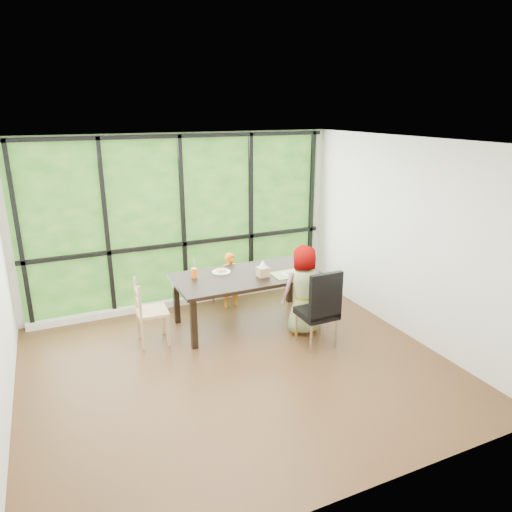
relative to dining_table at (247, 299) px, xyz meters
name	(u,v)px	position (x,y,z in m)	size (l,w,h in m)	color
ground	(237,366)	(-0.60, -1.10, -0.38)	(5.00, 5.00, 0.00)	black
back_wall	(182,221)	(-0.60, 1.15, 0.98)	(5.00, 5.00, 0.00)	silver
foliage_backdrop	(183,222)	(-0.60, 1.13, 0.98)	(4.80, 0.02, 2.65)	#1A4813
window_mullions	(183,222)	(-0.60, 1.09, 0.98)	(4.80, 0.06, 2.65)	black
window_sill	(188,300)	(-0.60, 1.05, -0.33)	(4.80, 0.12, 0.10)	silver
dining_table	(247,299)	(0.00, 0.00, 0.00)	(2.09, 1.06, 0.75)	black
chair_window_leather	(220,267)	(-0.03, 1.04, 0.17)	(0.46, 0.46, 1.08)	black
chair_interior_leather	(317,307)	(0.57, -1.01, 0.17)	(0.46, 0.46, 1.08)	black
chair_end_beech	(152,311)	(-1.40, -0.04, 0.08)	(0.42, 0.40, 0.90)	tan
child_toddler	(231,280)	(0.00, 0.64, 0.07)	(0.33, 0.21, 0.89)	orange
child_older	(305,290)	(0.62, -0.60, 0.26)	(0.62, 0.40, 1.27)	gray
placemat	(288,274)	(0.55, -0.23, 0.38)	(0.46, 0.34, 0.01)	tan
plate_far	(221,272)	(-0.30, 0.25, 0.38)	(0.27, 0.27, 0.02)	white
plate_near	(290,274)	(0.58, -0.23, 0.38)	(0.23, 0.23, 0.01)	white
orange_cup	(194,273)	(-0.72, 0.20, 0.44)	(0.09, 0.09, 0.14)	#FF6410
green_cup	(307,269)	(0.82, -0.31, 0.44)	(0.08, 0.08, 0.13)	green
tissue_box	(263,272)	(0.19, -0.15, 0.44)	(0.15, 0.15, 0.13)	tan
crepe_rolls_far	(221,270)	(-0.30, 0.25, 0.41)	(0.15, 0.12, 0.04)	tan
crepe_rolls_near	(290,272)	(0.58, -0.23, 0.41)	(0.15, 0.12, 0.04)	tan
straw_white	(194,266)	(-0.72, 0.20, 0.55)	(0.01, 0.01, 0.20)	white
straw_pink	(308,262)	(0.82, -0.31, 0.54)	(0.01, 0.01, 0.20)	pink
tissue	(263,264)	(0.19, -0.15, 0.56)	(0.12, 0.12, 0.11)	white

